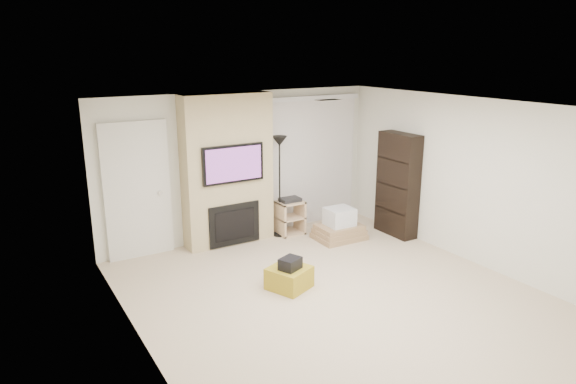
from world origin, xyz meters
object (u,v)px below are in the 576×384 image
box_stack (339,227)px  bookshelf (398,185)px  floor_lamp (279,158)px  ottoman (289,278)px  av_stand (290,215)px

box_stack → bookshelf: bearing=-16.9°
floor_lamp → bookshelf: bookshelf is taller
ottoman → floor_lamp: floor_lamp is taller
box_stack → bookshelf: 1.26m
av_stand → bookshelf: (1.60, -0.96, 0.55)m
floor_lamp → bookshelf: 2.11m
ottoman → box_stack: (1.72, 1.18, 0.06)m
ottoman → bookshelf: bearing=17.7°
av_stand → box_stack: av_stand is taller
ottoman → bookshelf: (2.73, 0.87, 0.75)m
av_stand → box_stack: size_ratio=0.79×
av_stand → bookshelf: bookshelf is taller
floor_lamp → av_stand: (0.19, -0.04, -1.04)m
bookshelf → av_stand: bearing=149.0°
av_stand → ottoman: bearing=-121.6°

